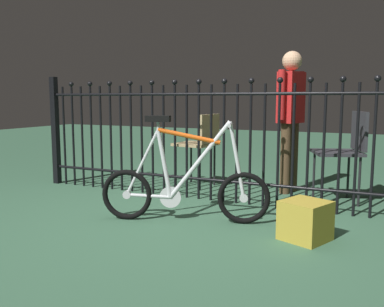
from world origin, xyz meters
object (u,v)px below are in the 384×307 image
Objects in this scene: bicycle at (184,186)px; person_visitor at (291,110)px; chair_tan at (201,141)px; chair_charcoal at (346,146)px; display_crate at (305,220)px.

bicycle is 0.89× the size of person_visitor.
chair_tan is 0.94× the size of chair_charcoal.
display_crate is (1.42, -1.33, -0.39)m from chair_tan.
person_visitor is at bearing 106.56° from display_crate.
person_visitor reaches higher than chair_tan.
display_crate is (-0.14, -1.29, -0.41)m from chair_charcoal.
chair_charcoal reaches higher than chair_tan.
display_crate is at bearing -1.57° from bicycle.
chair_tan is at bearing -170.77° from person_visitor.
chair_charcoal is at bearing 83.60° from display_crate.
person_visitor is (0.98, 0.16, 0.35)m from chair_tan.
chair_charcoal is 0.71m from person_visitor.
chair_charcoal is (1.57, -0.04, 0.02)m from chair_tan.
chair_tan reaches higher than display_crate.
person_visitor is at bearing 161.13° from chair_charcoal.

